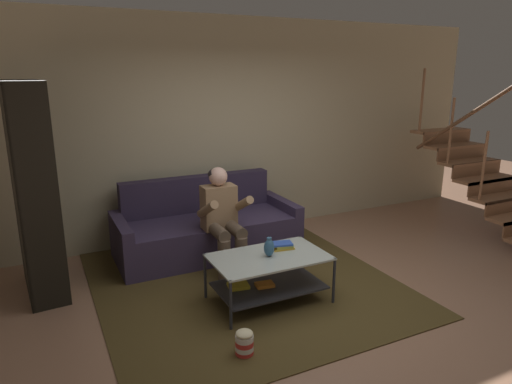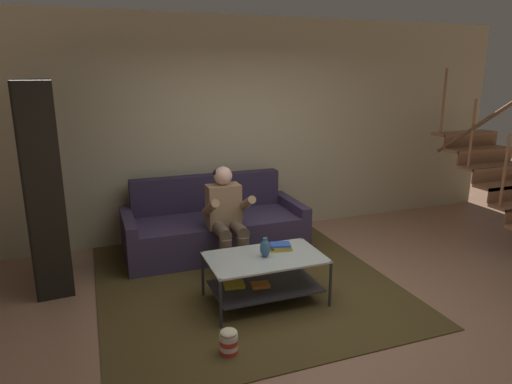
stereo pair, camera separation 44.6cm
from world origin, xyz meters
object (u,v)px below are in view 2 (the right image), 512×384
at_px(couch, 214,228).
at_px(coffee_table, 264,272).
at_px(vase, 265,248).
at_px(bookshelf, 41,200).
at_px(person_seated_center, 227,214).
at_px(popcorn_tub, 229,342).
at_px(book_stack, 280,246).

relative_size(couch, coffee_table, 1.98).
relative_size(vase, bookshelf, 0.09).
bearing_deg(vase, person_seated_center, 96.90).
bearing_deg(popcorn_tub, couch, 77.57).
distance_m(coffee_table, popcorn_tub, 0.93).
distance_m(couch, vase, 1.50).
relative_size(person_seated_center, vase, 6.13).
distance_m(person_seated_center, popcorn_tub, 1.76).
relative_size(coffee_table, bookshelf, 0.52).
xyz_separation_m(vase, popcorn_tub, (-0.59, -0.70, -0.46)).
xyz_separation_m(couch, bookshelf, (-1.90, -0.28, 0.62)).
height_order(couch, book_stack, couch).
relative_size(coffee_table, book_stack, 4.74).
relative_size(couch, book_stack, 9.37).
height_order(couch, vase, couch).
bearing_deg(couch, popcorn_tub, -102.43).
height_order(couch, person_seated_center, person_seated_center).
height_order(person_seated_center, bookshelf, bookshelf).
bearing_deg(vase, popcorn_tub, -129.98).
bearing_deg(couch, vase, -85.73).
relative_size(person_seated_center, bookshelf, 0.55).
distance_m(person_seated_center, bookshelf, 1.94).
bearing_deg(couch, book_stack, -76.54).
bearing_deg(couch, coffee_table, -86.18).
distance_m(coffee_table, book_stack, 0.32).
bearing_deg(bookshelf, popcorn_tub, -52.99).
height_order(vase, popcorn_tub, vase).
distance_m(bookshelf, popcorn_tub, 2.50).
distance_m(person_seated_center, book_stack, 0.86).
xyz_separation_m(vase, bookshelf, (-2.01, 1.19, 0.36)).
distance_m(vase, book_stack, 0.25).
height_order(coffee_table, book_stack, book_stack).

